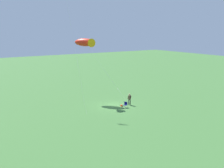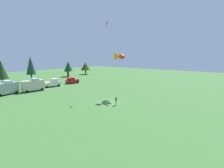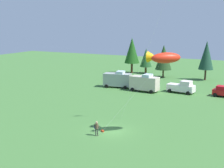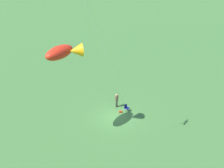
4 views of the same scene
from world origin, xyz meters
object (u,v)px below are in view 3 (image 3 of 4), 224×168
Objects in this scene: van_motorhome_grey at (117,79)px; folding_chair at (96,127)px; van_camper_beige at (144,83)px; backpack_on_grass at (102,131)px; person_kite_flyer at (97,127)px; kite_large_fish at (163,58)px; truck_white_pickup at (182,87)px.

folding_chair is at bearing -78.96° from van_motorhome_grey.
backpack_on_grass is at bearing -76.76° from van_camper_beige.
person_kite_flyer is 10.94m from kite_large_fish.
backpack_on_grass is at bearing -77.24° from van_motorhome_grey.
van_camper_beige reaches higher than truck_white_pickup.
folding_chair is 0.08× the size of kite_large_fish.
backpack_on_grass is 23.57m from van_camper_beige.
person_kite_flyer is 27.42m from van_motorhome_grey.
folding_chair is 25.56m from truck_white_pickup.
van_camper_beige is at bearing -17.96° from van_motorhome_grey.
person_kite_flyer reaches higher than backpack_on_grass.
van_motorhome_grey is at bearing 175.65° from van_camper_beige.
truck_white_pickup is 0.54× the size of kite_large_fish.
folding_chair is 0.14× the size of van_motorhome_grey.
kite_large_fish is (3.09, -22.80, 7.93)m from truck_white_pickup.
truck_white_pickup reaches higher than person_kite_flyer.
backpack_on_grass is 0.06× the size of truck_white_pickup.
kite_large_fish reaches higher than person_kite_flyer.
van_motorhome_grey is 12.86m from truck_white_pickup.
folding_chair is 2.56× the size of backpack_on_grass.
van_camper_beige is at bearing 114.96° from kite_large_fish.
truck_white_pickup is at bearing -47.43° from person_kite_flyer.
van_motorhome_grey reaches higher than folding_chair.
van_motorhome_grey and van_camper_beige have the same top height.
truck_white_pickup reaches higher than folding_chair.
truck_white_pickup is (3.39, 26.50, 0.08)m from person_kite_flyer.
backpack_on_grass is at bearing -109.57° from folding_chair.
kite_large_fish reaches higher than truck_white_pickup.
truck_white_pickup is at bearing -39.69° from folding_chair.
kite_large_fish is at bearing 19.24° from backpack_on_grass.
kite_large_fish is (9.79, -21.02, 7.38)m from van_camper_beige.
backpack_on_grass is (0.00, 1.43, -0.91)m from person_kite_flyer.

